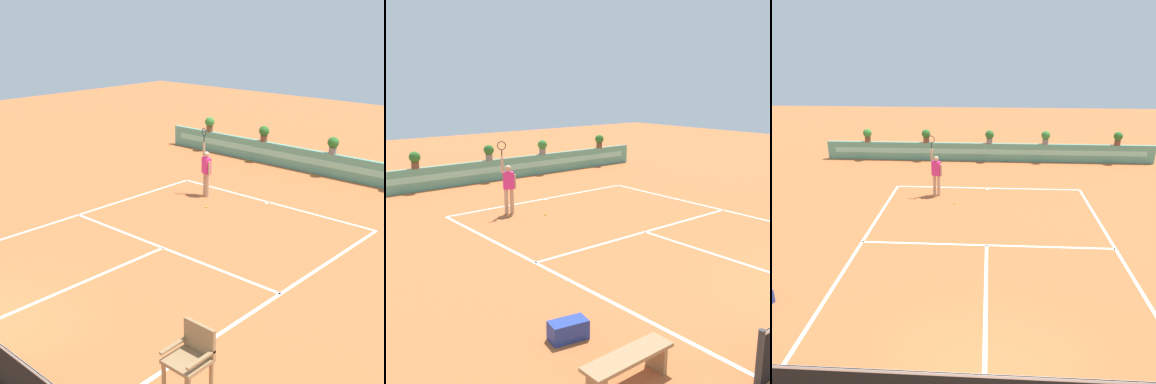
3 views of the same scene
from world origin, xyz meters
TOP-DOWN VIEW (x-y plane):
  - ground_plane at (0.00, 6.00)m, footprint 60.00×60.00m
  - court_lines at (0.00, 6.72)m, footprint 8.32×11.94m
  - back_wall_barrier at (0.00, 16.39)m, footprint 18.00×0.21m
  - umpire_chair at (5.78, 1.26)m, footprint 0.60×0.60m
  - tennis_player at (-2.18, 10.89)m, footprint 0.59×0.33m
  - tennis_ball_near_baseline at (-1.32, 9.91)m, footprint 0.07×0.07m
  - potted_plant_centre at (0.06, 16.39)m, footprint 0.48×0.48m
  - potted_plant_far_left at (-6.70, 16.39)m, footprint 0.48×0.48m
  - potted_plant_left at (-3.43, 16.39)m, footprint 0.48×0.48m

SIDE VIEW (x-z plane):
  - ground_plane at x=0.00m, z-range 0.00..0.00m
  - court_lines at x=0.00m, z-range 0.00..0.01m
  - tennis_ball_near_baseline at x=-1.32m, z-range 0.00..0.07m
  - back_wall_barrier at x=0.00m, z-range 0.00..1.00m
  - tennis_player at x=-2.18m, z-range -0.24..2.34m
  - umpire_chair at x=5.78m, z-range 0.27..2.41m
  - potted_plant_centre at x=0.06m, z-range 1.05..1.78m
  - potted_plant_far_left at x=-6.70m, z-range 1.05..1.78m
  - potted_plant_left at x=-3.43m, z-range 1.05..1.78m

